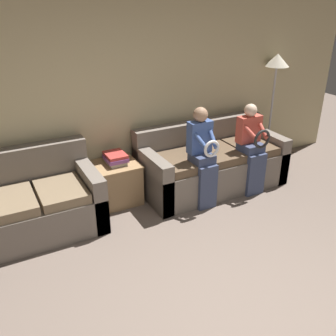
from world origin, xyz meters
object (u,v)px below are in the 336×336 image
child_left_seated (203,153)px  side_shelf (117,182)px  couch_side (36,204)px  couch_main (211,164)px  book_stack (115,158)px  floor_lamp (276,70)px  child_right_seated (252,146)px

child_left_seated → side_shelf: child_left_seated is taller
couch_side → side_shelf: bearing=8.8°
child_left_seated → side_shelf: 1.18m
couch_main → couch_side: bearing=179.1°
couch_side → side_shelf: couch_side is taller
child_left_seated → book_stack: size_ratio=4.01×
couch_side → child_left_seated: (1.98, -0.41, 0.38)m
couch_main → child_left_seated: size_ratio=1.58×
book_stack → couch_side: bearing=-170.9°
side_shelf → child_left_seated: bearing=-31.1°
child_left_seated → book_stack: 1.10m
couch_main → floor_lamp: bearing=13.1°
child_left_seated → book_stack: bearing=148.5°
child_left_seated → floor_lamp: bearing=21.7°
couch_side → side_shelf: 1.05m
floor_lamp → child_right_seated: bearing=-143.4°
child_right_seated → side_shelf: child_right_seated is taller
book_stack → side_shelf: bearing=-130.1°
couch_main → child_right_seated: (0.39, -0.38, 0.34)m
couch_side → child_left_seated: size_ratio=1.10×
couch_main → child_right_seated: size_ratio=1.66×
child_left_seated → book_stack: (-0.94, 0.57, -0.10)m
child_left_seated → couch_side: bearing=168.4°
couch_main → child_left_seated: child_left_seated is taller
child_right_seated → couch_main: bearing=135.5°
couch_side → book_stack: 1.09m
couch_side → side_shelf: (1.04, 0.16, -0.05)m
couch_side → child_left_seated: child_left_seated is taller
child_left_seated → couch_main: bearing=43.8°
couch_side → floor_lamp: 3.85m
child_right_seated → book_stack: child_right_seated is taller
child_left_seated → child_right_seated: bearing=-0.7°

